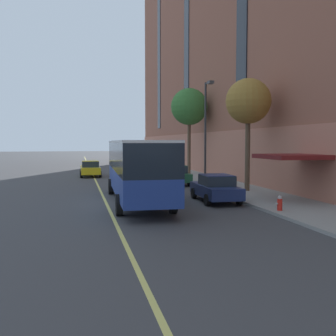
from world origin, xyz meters
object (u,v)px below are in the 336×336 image
object	(u,v)px
parked_car_navy_1	(134,161)
street_lamp	(206,123)
taxi_cab	(90,169)
fire_hydrant	(280,203)
street_tree_mid_block	(248,102)
city_bus	(137,167)
parked_car_green_0	(175,175)
street_tree_far_uptown	(189,107)
parked_car_navy_3	(216,188)

from	to	relation	value
parked_car_navy_1	street_lamp	size ratio (longest dim) A/B	0.57
taxi_cab	fire_hydrant	distance (m)	24.16
street_tree_mid_block	fire_hydrant	bearing A→B (deg)	-102.96
parked_car_navy_1	street_lamp	world-z (taller)	street_lamp
city_bus	taxi_cab	bearing A→B (deg)	96.40
parked_car_green_0	street_tree_far_uptown	bearing A→B (deg)	66.44
parked_car_navy_1	parked_car_navy_3	xyz separation A→B (m)	(0.02, -32.81, 0.00)
parked_car_green_0	parked_car_navy_3	size ratio (longest dim) A/B	0.97
street_tree_mid_block	street_tree_far_uptown	size ratio (longest dim) A/B	0.86
parked_car_navy_1	street_tree_far_uptown	size ratio (longest dim) A/B	0.50
city_bus	street_tree_far_uptown	world-z (taller)	street_tree_far_uptown
city_bus	parked_car_green_0	bearing A→B (deg)	64.04
parked_car_navy_1	street_lamp	xyz separation A→B (m)	(1.81, -25.72, 4.01)
city_bus	parked_car_navy_3	world-z (taller)	city_bus
parked_car_navy_3	street_tree_far_uptown	size ratio (longest dim) A/B	0.53
parked_car_navy_3	taxi_cab	world-z (taller)	same
fire_hydrant	taxi_cab	bearing A→B (deg)	109.66
parked_car_navy_3	fire_hydrant	xyz separation A→B (m)	(1.69, -4.22, -0.29)
parked_car_green_0	fire_hydrant	world-z (taller)	parked_car_green_0
parked_car_green_0	street_lamp	bearing A→B (deg)	-51.76
parked_car_navy_3	street_lamp	xyz separation A→B (m)	(1.79, 7.09, 4.01)
city_bus	fire_hydrant	xyz separation A→B (m)	(6.10, -4.71, -1.53)
parked_car_green_0	parked_car_navy_3	distance (m)	9.43
parked_car_green_0	street_tree_mid_block	xyz separation A→B (m)	(3.48, -6.14, 5.25)
city_bus	parked_car_green_0	xyz separation A→B (m)	(4.35, 8.95, -1.24)
fire_hydrant	city_bus	bearing A→B (deg)	142.36
taxi_cab	street_lamp	size ratio (longest dim) A/B	0.62
city_bus	parked_car_navy_3	distance (m)	4.61
taxi_cab	street_tree_far_uptown	xyz separation A→B (m)	(9.85, -1.13, 6.14)
parked_car_navy_3	fire_hydrant	world-z (taller)	parked_car_navy_3
parked_car_green_0	fire_hydrant	distance (m)	13.77
parked_car_green_0	street_tree_far_uptown	xyz separation A→B (m)	(3.48, 7.97, 6.15)
street_lamp	street_tree_mid_block	bearing A→B (deg)	-66.78
parked_car_green_0	street_tree_far_uptown	distance (m)	10.65
city_bus	parked_car_navy_1	bearing A→B (deg)	82.26
parked_car_navy_1	street_lamp	bearing A→B (deg)	-85.98
street_tree_mid_block	street_lamp	distance (m)	4.31
city_bus	parked_car_green_0	world-z (taller)	city_bus
fire_hydrant	parked_car_navy_1	bearing A→B (deg)	92.64
parked_car_green_0	street_lamp	xyz separation A→B (m)	(1.85, -2.35, 4.01)
street_lamp	parked_car_navy_1	bearing A→B (deg)	94.02
street_tree_far_uptown	fire_hydrant	bearing A→B (deg)	-94.57
city_bus	parked_car_navy_3	bearing A→B (deg)	-6.27
street_tree_far_uptown	street_lamp	world-z (taller)	street_tree_far_uptown
parked_car_green_0	taxi_cab	distance (m)	11.11
parked_car_navy_1	taxi_cab	size ratio (longest dim) A/B	0.92
parked_car_green_0	parked_car_navy_3	xyz separation A→B (m)	(0.06, -9.43, 0.00)
taxi_cab	street_tree_far_uptown	bearing A→B (deg)	-6.52
parked_car_navy_1	taxi_cab	distance (m)	15.65
parked_car_navy_3	taxi_cab	distance (m)	19.62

